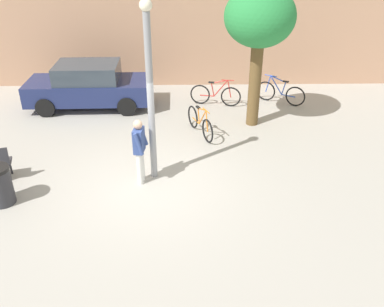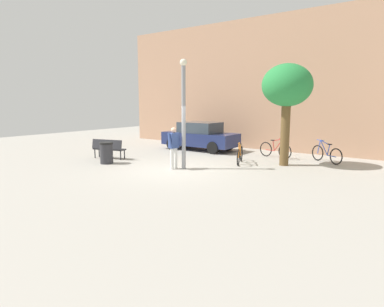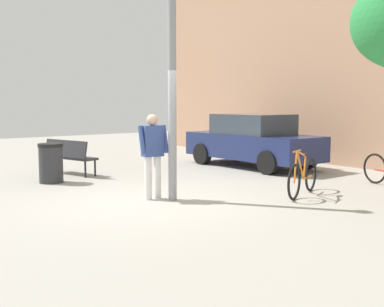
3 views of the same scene
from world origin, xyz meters
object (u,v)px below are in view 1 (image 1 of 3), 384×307
object	(u,v)px
trash_bin	(0,185)
bicycle_red	(216,95)
bicycle_orange	(200,123)
lamppost	(150,87)
plaza_tree	(260,20)
person_by_lamppost	(139,147)
bicycle_blue	(280,93)
parked_car_navy	(89,86)

from	to	relation	value
trash_bin	bicycle_red	bearing A→B (deg)	47.68
bicycle_orange	lamppost	bearing A→B (deg)	-117.91
plaza_tree	trash_bin	bearing A→B (deg)	-146.49
person_by_lamppost	bicycle_red	bearing A→B (deg)	66.22
lamppost	person_by_lamppost	xyz separation A→B (m)	(-0.30, -0.26, -1.42)
person_by_lamppost	bicycle_blue	size ratio (longest dim) A/B	1.06
bicycle_orange	bicycle_red	bearing A→B (deg)	74.82
trash_bin	lamppost	bearing A→B (deg)	17.91
plaza_tree	bicycle_orange	bearing A→B (deg)	-156.32
lamppost	trash_bin	size ratio (longest dim) A/B	4.61
bicycle_blue	parked_car_navy	xyz separation A→B (m)	(-6.71, -0.21, 0.39)
bicycle_blue	trash_bin	bearing A→B (deg)	-141.91
bicycle_red	parked_car_navy	distance (m)	4.41
bicycle_red	parked_car_navy	xyz separation A→B (m)	(-4.39, -0.05, 0.39)
parked_car_navy	bicycle_blue	bearing A→B (deg)	1.76
lamppost	plaza_tree	size ratio (longest dim) A/B	1.02
person_by_lamppost	bicycle_blue	xyz separation A→B (m)	(4.51, 5.13, -0.58)
plaza_tree	trash_bin	size ratio (longest dim) A/B	4.52
bicycle_blue	bicycle_orange	bearing A→B (deg)	-139.73
plaza_tree	bicycle_red	distance (m)	3.45
bicycle_blue	lamppost	bearing A→B (deg)	-130.84
bicycle_blue	parked_car_navy	bearing A→B (deg)	-178.24
lamppost	trash_bin	xyz separation A→B (m)	(-3.41, -1.10, -1.92)
plaza_tree	bicycle_orange	distance (m)	3.42
person_by_lamppost	bicycle_blue	distance (m)	6.86
bicycle_orange	bicycle_blue	world-z (taller)	same
lamppost	plaza_tree	bearing A→B (deg)	46.48
lamppost	bicycle_red	world-z (taller)	lamppost
plaza_tree	bicycle_orange	world-z (taller)	plaza_tree
parked_car_navy	trash_bin	size ratio (longest dim) A/B	4.53
plaza_tree	bicycle_blue	xyz separation A→B (m)	(1.25, 1.76, -2.87)
lamppost	plaza_tree	xyz separation A→B (m)	(2.96, 3.11, 0.86)
lamppost	trash_bin	distance (m)	4.06
plaza_tree	bicycle_blue	world-z (taller)	plaza_tree
bicycle_red	trash_bin	xyz separation A→B (m)	(-5.30, -5.82, 0.09)
parked_car_navy	trash_bin	distance (m)	5.85
bicycle_red	bicycle_orange	xyz separation A→B (m)	(-0.64, -2.35, 0.00)
lamppost	bicycle_blue	size ratio (longest dim) A/B	2.74
lamppost	parked_car_navy	world-z (taller)	lamppost
plaza_tree	parked_car_navy	xyz separation A→B (m)	(-5.45, 1.55, -2.47)
plaza_tree	bicycle_blue	distance (m)	3.59
bicycle_red	parked_car_navy	size ratio (longest dim) A/B	0.42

